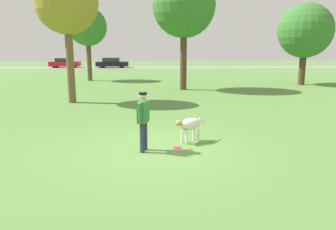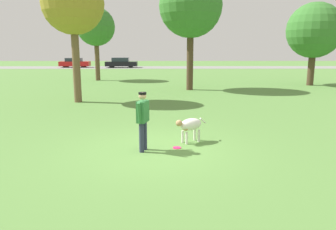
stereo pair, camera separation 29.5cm
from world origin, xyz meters
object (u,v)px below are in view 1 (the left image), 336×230
Objects in this scene: dog at (189,125)px; tree_far_right at (305,31)px; person at (143,117)px; parked_car_black at (112,63)px; tree_far_left at (88,27)px; tree_mid_center at (184,6)px; tree_near_left at (67,4)px; frisbee at (177,148)px; parked_car_red at (65,63)px.

dog is 18.10m from tree_far_right.
person is 0.37× the size of parked_car_black.
tree_far_left is 9.71m from tree_mid_center.
tree_far_right is 16.78m from tree_far_left.
tree_near_left is at bearing -141.29° from tree_mid_center.
tree_mid_center is at bearing 7.21° from person.
tree_far_right is at bearing -158.66° from dog.
parked_car_black is (-6.65, 36.38, 0.15)m from dog.
parked_car_black is (-7.58, 24.19, -4.59)m from tree_mid_center.
parked_car_black is at bearing 107.40° from tree_mid_center.
frisbee is at bearing -81.29° from parked_car_black.
dog is 0.16× the size of tree_far_left.
tree_mid_center reaches higher than parked_car_black.
tree_far_left is 0.94× the size of tree_near_left.
tree_far_left is 11.31m from tree_near_left.
tree_far_right is at bearing 15.57° from tree_mid_center.
person is at bearing -126.10° from tree_far_right.
tree_far_left is 1.37× the size of parked_car_black.
parked_car_black is at bearing 93.00° from tree_near_left.
tree_far_left is at bearing -105.63° from dog.
tree_far_right is (10.38, 15.26, 3.89)m from frisbee.
parked_car_black is at bearing 99.62° from frisbee.
tree_mid_center reaches higher than frisbee.
person is 0.39× the size of parked_car_red.
frisbee is 0.04× the size of tree_near_left.
person reaches higher than dog.
frisbee is at bearing -124.24° from tree_far_right.
dog is 19.99m from tree_far_left.
parked_car_red is 0.95× the size of parked_car_black.
tree_far_left reaches higher than frisbee.
dog is 0.16× the size of tree_far_right.
tree_far_left is at bearing -89.90° from parked_car_black.
tree_near_left reaches higher than frisbee.
dog is 0.13× the size of tree_mid_center.
parked_car_black is (-6.26, 36.92, 0.66)m from frisbee.
person is 1.32m from frisbee.
tree_near_left is at bearing 121.04° from frisbee.
tree_mid_center is at bearing 84.07° from frisbee.
person is at bearing -3.76° from dog.
frisbee is 13.83m from tree_mid_center.
parked_car_red is at bearing 34.50° from person.
tree_near_left reaches higher than tree_far_left.
person is 1.58m from dog.
tree_far_left is at bearing 107.29° from frisbee.
tree_far_left is at bearing 166.73° from tree_far_right.
parked_car_red is at bearing -104.81° from dog.
person is at bearing -82.72° from parked_car_black.
frisbee is 18.86m from tree_far_right.
dog is (1.31, 0.78, -0.42)m from person.
tree_near_left is 1.45× the size of parked_car_black.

